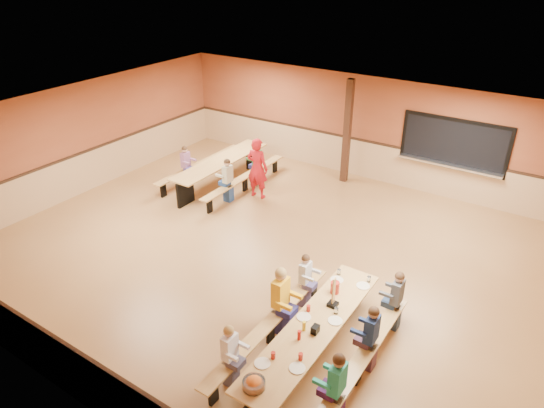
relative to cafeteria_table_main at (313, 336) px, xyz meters
The scene contains 23 objects.
ground 3.45m from the cafeteria_table_main, 136.81° to the left, with size 12.00×12.00×0.00m, color olive.
room_envelope 3.41m from the cafeteria_table_main, 136.81° to the left, with size 12.04×10.04×3.02m.
kitchen_pass_through 7.36m from the cafeteria_table_main, 89.10° to the left, with size 2.78×0.28×1.38m.
structural_post 7.31m from the cafeteria_table_main, 111.74° to the left, with size 0.18×0.18×3.00m, color black.
cafeteria_table_main is the anchor object (origin of this frame).
cafeteria_table_second 7.20m from the cafeteria_table_main, 140.45° to the left, with size 1.91×3.70×0.74m.
seated_child_white_left 1.39m from the cafeteria_table_main, 126.56° to the right, with size 0.34×0.28×1.15m, color white, non-canonical shape.
seated_adult_yellow 0.90m from the cafeteria_table_main, 158.88° to the left, with size 0.43×0.35×1.33m, color yellow, non-canonical shape.
seated_child_grey_left 1.43m from the cafeteria_table_main, 125.12° to the left, with size 0.33×0.27×1.13m, color silver, non-canonical shape.
seated_child_teal_right 1.16m from the cafeteria_table_main, 44.41° to the right, with size 0.38×0.31×1.23m, color teal, non-canonical shape.
seated_child_navy_right 0.92m from the cafeteria_table_main, 25.36° to the left, with size 0.37×0.30×1.21m, color navy, non-canonical shape.
seated_child_char_right 1.73m from the cafeteria_table_main, 61.52° to the left, with size 0.35×0.29×1.18m, color #464A51, non-canonical shape.
seated_child_purple_sec 7.52m from the cafeteria_table_main, 147.93° to the left, with size 0.34×0.28×1.16m, color #905A83, non-canonical shape.
seated_child_green_sec 7.02m from the cafeteria_table_main, 132.33° to the left, with size 0.35×0.29×1.17m, color #2F6F3B, non-canonical shape.
seated_child_tan_sec 6.08m from the cafeteria_table_main, 140.98° to the left, with size 0.36×0.30×1.20m, color #B7B393, non-canonical shape.
standing_woman 6.16m from the cafeteria_table_main, 133.26° to the left, with size 0.62×0.41×1.69m, color red.
punch_pitcher 1.02m from the cafeteria_table_main, 96.48° to the left, with size 0.16×0.16×0.22m, color #AF2217.
chip_bowl 1.55m from the cafeteria_table_main, 93.46° to the right, with size 0.32×0.32×0.15m, color orange, non-canonical shape.
napkin_dispenser 0.31m from the cafeteria_table_main, 50.14° to the right, with size 0.10×0.14×0.13m, color black.
condiment_mustard 0.35m from the cafeteria_table_main, 117.35° to the right, with size 0.06×0.06×0.17m, color yellow.
condiment_ketchup 0.48m from the cafeteria_table_main, 96.41° to the right, with size 0.06×0.06×0.17m, color #B2140F.
table_paddle 0.72m from the cafeteria_table_main, 87.67° to the left, with size 0.16×0.16×0.56m.
place_settings 0.27m from the cafeteria_table_main, ahead, with size 0.65×3.30×0.11m, color beige, non-canonical shape.
Camera 1 is at (5.19, -7.65, 6.07)m, focal length 32.00 mm.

